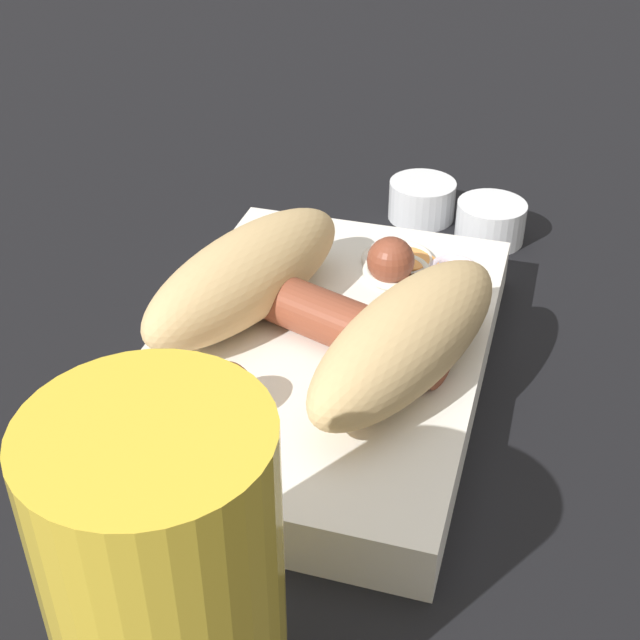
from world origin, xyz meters
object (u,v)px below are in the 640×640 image
bread_roll (323,305)px  sausage (316,318)px  food_tray (320,358)px  condiment_cup_far (422,202)px  condiment_cup_near (490,224)px  drink_glass (167,590)px

bread_roll → sausage: bread_roll is taller
food_tray → sausage: (-0.00, 0.00, 0.03)m
bread_roll → condiment_cup_far: (0.20, -0.01, -0.04)m
food_tray → condiment_cup_far: 0.20m
condiment_cup_near → condiment_cup_far: size_ratio=1.00×
bread_roll → sausage: size_ratio=1.17×
bread_roll → condiment_cup_far: 0.21m
bread_roll → drink_glass: size_ratio=1.40×
condiment_cup_far → drink_glass: (-0.39, 0.01, 0.05)m
sausage → drink_glass: drink_glass is taller
bread_roll → condiment_cup_near: bearing=-19.0°
condiment_cup_near → drink_glass: drink_glass is taller
sausage → drink_glass: 0.19m
sausage → condiment_cup_near: (0.18, -0.07, -0.03)m
condiment_cup_near → drink_glass: size_ratio=0.34×
bread_roll → condiment_cup_far: bread_roll is taller
condiment_cup_near → bread_roll: bearing=161.0°
food_tray → sausage: size_ratio=1.57×
food_tray → drink_glass: 0.20m
bread_roll → drink_glass: drink_glass is taller
condiment_cup_far → drink_glass: size_ratio=0.34×
bread_roll → condiment_cup_near: (0.18, -0.06, -0.04)m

